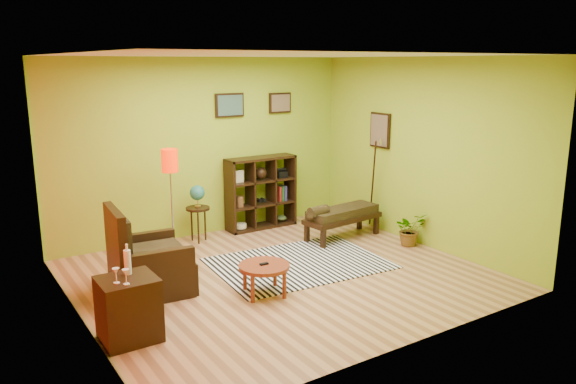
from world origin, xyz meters
TOP-DOWN VIEW (x-y plane):
  - ground at (0.00, 0.00)m, footprint 5.00×5.00m
  - room_shell at (-0.09, 0.01)m, footprint 5.04×4.54m
  - zebra_rug at (0.44, 0.23)m, footprint 2.43×1.83m
  - coffee_table at (-0.50, -0.41)m, footprint 0.61×0.61m
  - armchair at (-1.64, 0.43)m, footprint 0.96×0.97m
  - side_cabinet at (-2.20, -0.64)m, footprint 0.55×0.50m
  - floor_lamp at (-0.90, 1.43)m, footprint 0.23×0.23m
  - globe_table at (-0.31, 1.90)m, footprint 0.37×0.37m
  - cube_shelf at (0.91, 2.03)m, footprint 1.20×0.35m
  - bench at (1.63, 0.81)m, footprint 1.36×0.60m
  - potted_plant at (2.30, -0.02)m, footprint 0.52×0.56m

SIDE VIEW (x-z plane):
  - ground at x=0.00m, z-range 0.00..0.00m
  - zebra_rug at x=0.44m, z-range 0.00..0.01m
  - potted_plant at x=2.30m, z-range 0.00..0.39m
  - coffee_table at x=-0.50m, z-range 0.13..0.52m
  - armchair at x=-1.64m, z-range -0.21..0.86m
  - side_cabinet at x=-2.20m, z-range -0.15..0.81m
  - bench at x=1.63m, z-range 0.08..0.69m
  - cube_shelf at x=0.91m, z-range 0.00..1.20m
  - globe_table at x=-0.31m, z-range 0.23..1.12m
  - floor_lamp at x=-0.90m, z-range 0.48..2.04m
  - room_shell at x=-0.09m, z-range 0.39..3.21m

